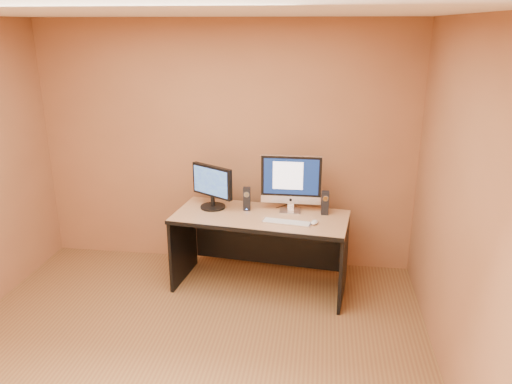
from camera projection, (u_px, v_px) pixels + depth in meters
The scene contains 12 objects.
floor at pixel (177, 373), 3.81m from camera, with size 4.00×4.00×0.00m, color brown.
walls at pixel (168, 214), 3.40m from camera, with size 4.00×4.00×2.60m, color #9A623E, non-canonical shape.
ceiling at pixel (155, 12), 2.98m from camera, with size 4.00×4.00×0.00m, color white.
desk at pixel (260, 252), 4.95m from camera, with size 1.67×0.73×0.77m, color tan, non-canonical shape.
imac at pixel (291, 184), 4.84m from camera, with size 0.60×0.22×0.57m, color silver, non-canonical shape.
second_monitor at pixel (212, 187), 4.96m from camera, with size 0.50×0.25×0.44m, color black, non-canonical shape.
speaker_left at pixel (247, 199), 4.94m from camera, with size 0.07×0.08×0.23m, color black, non-canonical shape.
speaker_right at pixel (325, 203), 4.83m from camera, with size 0.07×0.08×0.23m, color black, non-canonical shape.
keyboard at pixel (287, 222), 4.63m from camera, with size 0.45×0.12×0.02m, color silver.
mouse at pixel (315, 222), 4.61m from camera, with size 0.06×0.11×0.04m, color silver.
cable_a at pixel (296, 206), 5.05m from camera, with size 0.01×0.01×0.23m, color black.
cable_b at pixel (283, 206), 5.07m from camera, with size 0.01×0.01×0.19m, color black.
Camera 1 is at (1.03, -3.06, 2.52)m, focal length 35.00 mm.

